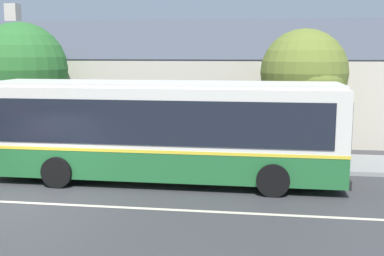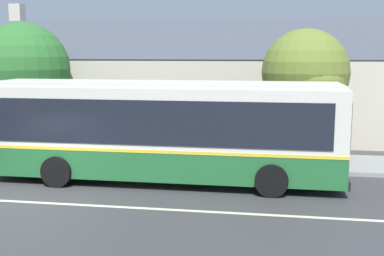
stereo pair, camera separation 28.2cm
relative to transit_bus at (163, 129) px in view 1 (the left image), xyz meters
The scene contains 7 objects.
ground_plane 4.72m from the transit_bus, 138.45° to the right, with size 300.00×300.00×0.00m, color #38383A.
sidewalk_far 4.82m from the transit_bus, 136.58° to the left, with size 60.00×3.00×0.15m, color gray.
lane_divider_stripe 4.72m from the transit_bus, 138.45° to the right, with size 60.00×0.16×0.01m, color beige.
community_building 11.38m from the transit_bus, 110.30° to the left, with size 27.39×8.84×7.04m.
transit_bus is the anchor object (origin of this frame).
street_tree_primary 6.54m from the transit_bus, 39.70° to the left, with size 3.44×3.48×5.20m.
street_tree_secondary 8.69m from the transit_bus, 148.50° to the left, with size 4.07×4.07×5.58m.
Camera 1 is at (6.49, -12.46, 4.30)m, focal length 45.00 mm.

